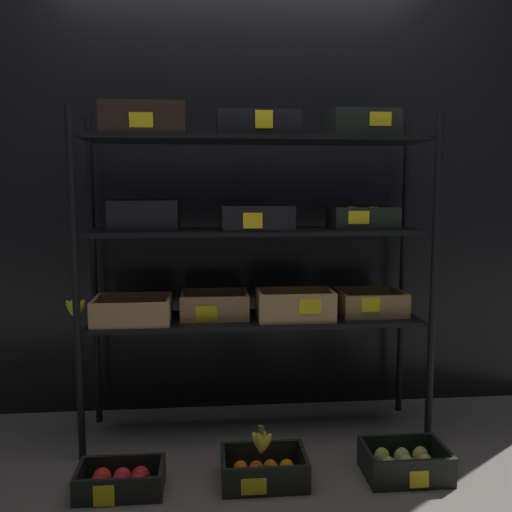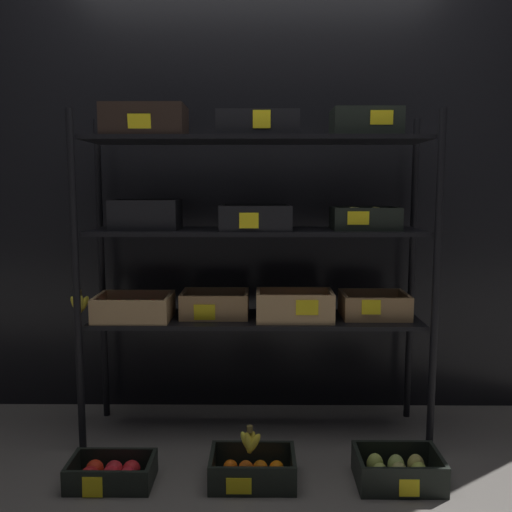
{
  "view_description": "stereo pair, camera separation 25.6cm",
  "coord_description": "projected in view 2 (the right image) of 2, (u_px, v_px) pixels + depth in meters",
  "views": [
    {
      "loc": [
        -0.23,
        -2.53,
        1.19
      ],
      "look_at": [
        0.0,
        0.0,
        0.87
      ],
      "focal_mm": 38.58,
      "sensor_mm": 36.0,
      "label": 1
    },
    {
      "loc": [
        0.02,
        -2.54,
        1.19
      ],
      "look_at": [
        0.0,
        0.0,
        0.87
      ],
      "focal_mm": 38.58,
      "sensor_mm": 36.0,
      "label": 2
    }
  ],
  "objects": [
    {
      "name": "display_rack",
      "position": [
        252.0,
        234.0,
        2.54
      ],
      "size": [
        1.67,
        0.42,
        1.55
      ],
      "color": "black",
      "rests_on": "ground_plane"
    },
    {
      "name": "ground_plane",
      "position": [
        256.0,
        432.0,
        2.68
      ],
      "size": [
        10.0,
        10.0,
        0.0
      ],
      "primitive_type": "plane",
      "color": "#605B56"
    },
    {
      "name": "banana_bunch_loose",
      "position": [
        250.0,
        442.0,
        2.2
      ],
      "size": [
        0.1,
        0.04,
        0.12
      ],
      "color": "brown",
      "rests_on": "crate_ground_tangerine"
    },
    {
      "name": "crate_ground_pear",
      "position": [
        398.0,
        471.0,
        2.21
      ],
      "size": [
        0.34,
        0.25,
        0.12
      ],
      "color": "black",
      "rests_on": "ground_plane"
    },
    {
      "name": "crate_ground_apple_red",
      "position": [
        111.0,
        473.0,
        2.21
      ],
      "size": [
        0.34,
        0.21,
        0.1
      ],
      "color": "black",
      "rests_on": "ground_plane"
    },
    {
      "name": "storefront_wall",
      "position": [
        257.0,
        150.0,
        2.89
      ],
      "size": [
        3.96,
        0.12,
        2.76
      ],
      "primitive_type": "cube",
      "color": "black",
      "rests_on": "ground_plane"
    },
    {
      "name": "crate_ground_tangerine",
      "position": [
        253.0,
        471.0,
        2.22
      ],
      "size": [
        0.34,
        0.24,
        0.12
      ],
      "color": "black",
      "rests_on": "ground_plane"
    }
  ]
}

